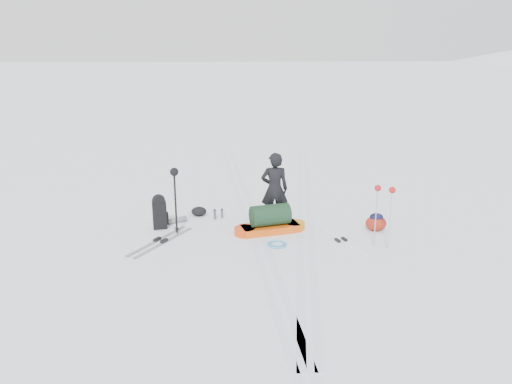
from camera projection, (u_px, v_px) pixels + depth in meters
The scene contains 14 objects.
ground at pixel (256, 234), 11.17m from camera, with size 200.00×200.00×0.00m, color white.
snow_hill_backdrop at pixel (506, 373), 114.96m from camera, with size 359.50×192.00×162.45m.
ski_tracks at pixel (279, 220), 12.04m from camera, with size 3.38×17.97×0.01m.
skier at pixel (275, 189), 11.51m from camera, with size 0.63×0.42×1.74m, color black.
pulk_sled at pixel (270, 222), 11.25m from camera, with size 1.74×0.88×0.64m.
expedition_rucksack at pixel (162, 213), 11.48m from camera, with size 0.76×0.65×0.79m.
ski_poles_black at pixel (175, 180), 10.87m from camera, with size 0.19×0.22×1.52m.
ski_poles_silver at pixel (384, 196), 10.14m from camera, with size 0.38×0.29×1.34m.
touring_skis_grey at pixel (161, 241), 10.74m from camera, with size 1.25×1.78×0.07m.
touring_skis_white at pixel (341, 241), 10.77m from camera, with size 0.80×1.69×0.06m.
rope_coil at pixel (277, 244), 10.57m from camera, with size 0.50×0.50×0.05m.
small_daypack at pixel (376, 222), 11.35m from camera, with size 0.60×0.55×0.41m.
thermos_pair at pixel (218, 214), 12.14m from camera, with size 0.25×0.16×0.25m.
stuff_sack at pixel (199, 211), 12.32m from camera, with size 0.45×0.39×0.23m.
Camera 1 is at (-0.61, -10.40, 4.14)m, focal length 35.00 mm.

